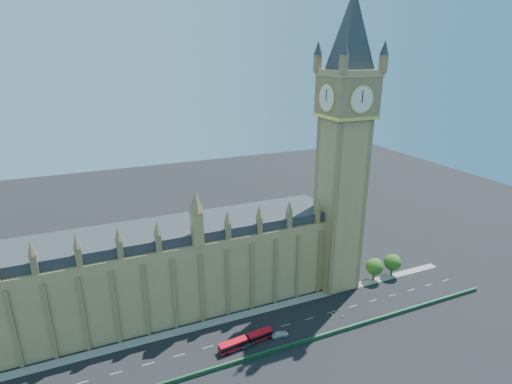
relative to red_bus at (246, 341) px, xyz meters
name	(u,v)px	position (x,y,z in m)	size (l,w,h in m)	color
ground	(248,336)	(2.01, 3.32, -1.43)	(400.00, 400.00, 0.00)	black
palace_westminster	(143,274)	(-22.99, 25.32, 12.43)	(120.00, 20.00, 28.00)	#A17D4E
elizabeth_tower	(345,129)	(40.01, 17.32, 53.12)	(20.59, 20.59, 105.00)	#A17D4E
bridge_parapet	(261,355)	(2.01, -5.68, -0.83)	(160.00, 0.60, 1.20)	#1E4C2D
kerb_north	(237,316)	(2.01, 12.82, -1.35)	(160.00, 3.00, 0.16)	gray
tree_east_near	(375,266)	(54.23, 13.41, 4.21)	(6.00, 6.00, 8.50)	#382619
tree_east_far	(393,262)	(62.23, 13.41, 4.21)	(6.00, 6.00, 8.50)	#382619
red_bus	(246,341)	(0.00, 0.00, 0.00)	(16.16, 4.05, 2.72)	red
car_grey	(248,344)	(0.13, -0.79, -0.68)	(1.77, 4.39, 1.50)	#43464B
car_silver	(258,337)	(4.01, 0.89, -0.64)	(1.68, 4.81, 1.59)	#ACAEB4
car_white	(280,334)	(10.22, -0.49, -0.70)	(2.05, 5.05, 1.47)	silver
cone_a	(333,315)	(29.38, 1.72, -1.08)	(0.58, 0.58, 0.71)	black
cone_b	(343,316)	(31.94, -0.22, -1.13)	(0.49, 0.49, 0.62)	black
cone_c	(332,318)	(28.35, 0.27, -1.11)	(0.51, 0.51, 0.66)	black
cone_d	(339,310)	(32.45, 3.01, -1.11)	(0.54, 0.54, 0.65)	black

